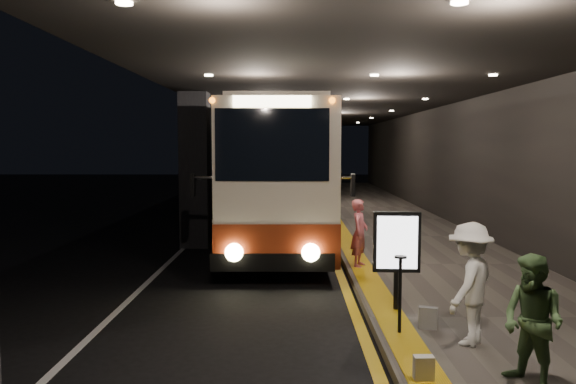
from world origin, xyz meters
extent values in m
plane|color=black|center=(0.00, 0.00, 0.00)|extent=(90.00, 90.00, 0.00)
cube|color=silver|center=(-1.80, 5.00, 0.01)|extent=(0.12, 50.00, 0.01)
cube|color=gold|center=(2.35, 5.00, 0.01)|extent=(0.18, 50.00, 0.01)
cube|color=#514C44|center=(4.75, 5.00, 0.07)|extent=(4.50, 50.00, 0.15)
cube|color=gold|center=(2.85, 5.00, 0.16)|extent=(0.50, 50.00, 0.01)
cube|color=black|center=(7.00, 5.00, 3.00)|extent=(0.10, 50.00, 6.00)
cube|color=black|center=(-1.50, 4.00, 2.20)|extent=(0.80, 0.80, 4.40)
cube|color=black|center=(-1.50, 16.00, 2.20)|extent=(0.80, 0.80, 4.40)
cube|color=black|center=(2.50, 5.00, 4.60)|extent=(9.00, 50.00, 0.40)
cube|color=beige|center=(0.87, 5.24, 2.15)|extent=(2.72, 12.30, 3.47)
cube|color=maroon|center=(0.87, 5.24, 0.87)|extent=(2.74, 12.32, 0.92)
cube|color=black|center=(0.87, -0.92, 2.91)|extent=(2.25, 0.09, 1.43)
cube|color=black|center=(0.87, -0.84, 0.56)|extent=(2.51, 0.28, 0.36)
cylinder|color=black|center=(-0.29, 1.36, 0.51)|extent=(0.29, 1.02, 1.02)
cylinder|color=black|center=(2.03, 1.36, 0.51)|extent=(0.29, 1.02, 1.02)
cylinder|color=black|center=(-0.29, 9.33, 0.51)|extent=(0.29, 1.02, 1.02)
cylinder|color=black|center=(2.03, 9.33, 0.51)|extent=(0.29, 1.02, 1.02)
sphere|color=#FFEAA5|center=(0.10, -0.93, 0.77)|extent=(0.37, 0.37, 0.37)
sphere|color=#FFEAA5|center=(1.64, -0.93, 0.77)|extent=(0.37, 0.37, 0.37)
cube|color=#FFF2BF|center=(0.87, -0.93, 3.76)|extent=(1.53, 0.07, 0.22)
cube|color=beige|center=(0.79, 17.81, 2.24)|extent=(3.14, 12.88, 3.62)
cube|color=maroon|center=(0.79, 17.81, 0.91)|extent=(3.16, 12.90, 0.96)
cube|color=black|center=(0.79, 11.38, 3.04)|extent=(2.35, 0.15, 1.49)
cube|color=black|center=(0.79, 11.46, 0.59)|extent=(2.62, 0.35, 0.37)
cylinder|color=black|center=(-0.43, 13.76, 0.53)|extent=(0.30, 1.07, 1.07)
cylinder|color=black|center=(2.00, 13.76, 0.53)|extent=(0.30, 1.07, 1.07)
cylinder|color=black|center=(-0.43, 22.07, 0.53)|extent=(0.30, 1.07, 1.07)
cylinder|color=black|center=(2.00, 22.07, 0.53)|extent=(0.30, 1.07, 1.07)
cube|color=beige|center=(0.79, 33.35, 2.08)|extent=(3.23, 12.03, 3.37)
cube|color=maroon|center=(0.79, 33.35, 0.84)|extent=(3.25, 12.05, 0.89)
cube|color=black|center=(0.79, 27.38, 2.83)|extent=(2.18, 0.20, 1.39)
cube|color=black|center=(0.79, 27.46, 0.55)|extent=(2.44, 0.40, 0.35)
cylinder|color=black|center=(-0.33, 29.59, 0.50)|extent=(0.28, 0.99, 0.99)
cylinder|color=black|center=(1.90, 29.59, 0.50)|extent=(0.28, 0.99, 0.99)
cylinder|color=black|center=(-0.33, 37.32, 0.50)|extent=(0.28, 0.99, 0.99)
cylinder|color=black|center=(1.90, 37.32, 0.50)|extent=(0.28, 0.99, 0.99)
imported|color=#C15A62|center=(2.80, 0.63, 0.92)|extent=(0.54, 0.66, 1.54)
imported|color=#446538|center=(3.98, -5.80, 0.91)|extent=(0.76, 0.87, 1.53)
imported|color=white|center=(3.71, -4.37, 1.00)|extent=(1.07, 1.18, 1.70)
cube|color=black|center=(3.30, -3.74, 0.32)|extent=(0.30, 0.20, 0.33)
cube|color=beige|center=(2.80, -5.61, 0.30)|extent=(0.24, 0.14, 0.29)
cylinder|color=black|center=(3.00, -2.76, 0.47)|extent=(0.08, 0.08, 0.64)
cube|color=black|center=(3.00, -2.76, 1.30)|extent=(0.79, 0.14, 1.01)
cube|color=white|center=(3.00, -2.82, 1.30)|extent=(0.66, 0.06, 0.87)
cylinder|color=black|center=(2.84, -3.95, 0.72)|extent=(0.05, 0.05, 1.13)
camera|label=1|loc=(1.25, -11.99, 2.89)|focal=35.00mm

